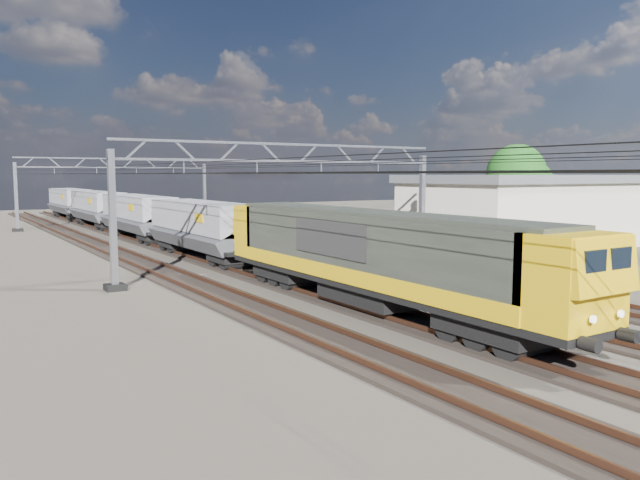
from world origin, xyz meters
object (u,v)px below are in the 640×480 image
hopper_wagon_mid (138,213)px  hopper_wagon_fourth (70,201)px  hopper_wagon_third (98,206)px  catenary_gantry_far (117,189)px  catenary_gantry_mid (290,203)px  hopper_wagon_lead (203,225)px  industrial_shed (528,210)px  locomotive (371,253)px  tree_far (521,176)px

hopper_wagon_mid → hopper_wagon_fourth: 28.40m
hopper_wagon_mid → hopper_wagon_third: same height
catenary_gantry_far → catenary_gantry_mid: bearing=-90.0°
catenary_gantry_mid → hopper_wagon_lead: catenary_gantry_mid is taller
catenary_gantry_far → hopper_wagon_fourth: (-2.00, 14.35, -1.67)m
catenary_gantry_far → industrial_shed: 40.51m
hopper_wagon_mid → industrial_shed: bearing=-39.7°
locomotive → tree_far: (32.32, 19.73, 2.94)m
locomotive → hopper_wagon_third: bearing=90.0°
hopper_wagon_mid → tree_far: 34.66m
hopper_wagon_lead → hopper_wagon_third: 28.40m
locomotive → tree_far: bearing=31.4°
hopper_wagon_third → industrial_shed: 41.74m
catenary_gantry_far → industrial_shed: catenary_gantry_far is taller
hopper_wagon_mid → catenary_gantry_mid: bearing=-84.8°
hopper_wagon_third → hopper_wagon_fourth: size_ratio=1.00×
hopper_wagon_fourth → tree_far: 51.95m
catenary_gantry_mid → catenary_gantry_far: bearing=90.0°
catenary_gantry_mid → locomotive: bearing=-101.4°
hopper_wagon_lead → industrial_shed: bearing=-13.5°
hopper_wagon_lead → tree_far: 32.52m
catenary_gantry_mid → industrial_shed: 22.12m
catenary_gantry_far → tree_far: bearing=-40.8°
hopper_wagon_third → locomotive: bearing=-90.0°
locomotive → hopper_wagon_lead: bearing=90.0°
hopper_wagon_third → hopper_wagon_lead: bearing=-90.0°
tree_far → industrial_shed: bearing=-136.9°
catenary_gantry_far → locomotive: catenary_gantry_far is taller
hopper_wagon_third → hopper_wagon_fourth: bearing=90.0°
catenary_gantry_far → locomotive: bearing=-92.5°
locomotive → industrial_shed: 26.81m
hopper_wagon_lead → hopper_wagon_fourth: (0.00, 42.60, 0.00)m
hopper_wagon_fourth → locomotive: bearing=-90.0°
catenary_gantry_far → hopper_wagon_third: bearing=175.6°
catenary_gantry_mid → tree_far: size_ratio=2.41×
hopper_wagon_lead → tree_far: tree_far is taller
catenary_gantry_far → locomotive: (-2.00, -45.94, -1.58)m
hopper_wagon_lead → industrial_shed: 24.68m
industrial_shed → catenary_gantry_far: bearing=122.9°
hopper_wagon_fourth → catenary_gantry_mid: bearing=-87.7°
catenary_gantry_mid → hopper_wagon_lead: bearing=104.5°
catenary_gantry_far → locomotive: 46.01m
hopper_wagon_lead → hopper_wagon_third: same height
locomotive → hopper_wagon_lead: size_ratio=1.62×
catenary_gantry_far → hopper_wagon_third: size_ratio=1.53×
locomotive → tree_far: size_ratio=2.55×
locomotive → hopper_wagon_mid: (-0.00, 31.90, -0.09)m
catenary_gantry_mid → tree_far: (30.32, 9.79, 1.36)m
hopper_wagon_fourth → hopper_wagon_third: bearing=-90.0°
tree_far → hopper_wagon_third: bearing=140.8°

